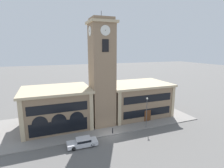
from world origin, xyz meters
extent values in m
plane|color=#605E5B|center=(0.00, 0.00, 0.00)|extent=(300.00, 300.00, 0.00)
cube|color=gray|center=(0.00, 7.31, 0.07)|extent=(40.32, 14.63, 0.15)
cube|color=#897056|center=(0.00, 5.26, 9.89)|extent=(4.36, 4.36, 19.79)
cube|color=tan|center=(0.00, 5.26, 20.01)|extent=(5.06, 5.06, 0.45)
cube|color=#897056|center=(0.00, 5.26, 20.54)|extent=(4.01, 4.01, 0.60)
cylinder|color=#4C4C51|center=(0.00, 5.26, 21.44)|extent=(0.10, 0.10, 1.20)
cylinder|color=silver|center=(0.00, 3.03, 18.39)|extent=(1.79, 0.10, 1.79)
cylinder|color=black|center=(0.00, 2.96, 18.39)|extent=(0.14, 0.04, 0.14)
cylinder|color=silver|center=(-2.23, 5.26, 18.39)|extent=(0.10, 1.79, 1.79)
cylinder|color=black|center=(-2.30, 5.26, 18.39)|extent=(0.04, 0.14, 0.14)
cube|color=black|center=(0.00, 3.04, 15.80)|extent=(1.22, 0.10, 2.20)
cube|color=#897056|center=(-8.65, 7.85, 3.61)|extent=(12.35, 9.55, 7.23)
cube|color=tan|center=(-8.65, 7.85, 7.45)|extent=(13.05, 10.25, 0.45)
cube|color=tan|center=(-14.48, 3.02, 3.61)|extent=(0.70, 0.16, 7.23)
cube|color=tan|center=(-2.83, 3.02, 3.61)|extent=(0.70, 0.16, 7.23)
cube|color=black|center=(-8.65, 3.04, 5.21)|extent=(10.13, 0.10, 1.59)
cube|color=black|center=(-8.65, 3.04, 1.74)|extent=(9.88, 0.10, 2.31)
cylinder|color=black|center=(-11.74, 3.03, 2.89)|extent=(2.54, 0.06, 2.54)
cylinder|color=black|center=(-8.65, 3.03, 2.89)|extent=(2.54, 0.06, 2.54)
cylinder|color=black|center=(-5.57, 3.03, 2.89)|extent=(2.54, 0.06, 2.54)
cube|color=#897056|center=(9.32, 7.85, 3.53)|extent=(13.68, 9.55, 7.05)
cube|color=tan|center=(9.32, 7.85, 7.28)|extent=(14.38, 10.25, 0.45)
cube|color=tan|center=(2.83, 3.02, 3.53)|extent=(0.70, 0.16, 7.05)
cube|color=tan|center=(15.81, 3.02, 3.53)|extent=(0.70, 0.16, 7.05)
cube|color=black|center=(9.32, 3.04, 5.08)|extent=(11.22, 0.10, 1.55)
cube|color=#5B3319|center=(9.32, 3.03, 1.27)|extent=(1.50, 0.12, 2.54)
cube|color=black|center=(9.32, 3.04, 2.03)|extent=(11.22, 0.10, 1.58)
cube|color=silver|center=(-5.58, -1.55, 0.51)|extent=(4.80, 1.97, 0.65)
cube|color=silver|center=(-5.39, -1.55, 1.07)|extent=(2.32, 1.73, 0.48)
cube|color=black|center=(-5.39, -1.55, 1.07)|extent=(2.23, 1.77, 0.36)
cylinder|color=black|center=(-7.08, -2.35, 0.33)|extent=(0.67, 0.23, 0.67)
cylinder|color=black|center=(-7.04, -0.69, 0.33)|extent=(0.67, 0.23, 0.67)
cylinder|color=black|center=(-4.12, -2.41, 0.33)|extent=(0.67, 0.23, 0.67)
cylinder|color=black|center=(-4.09, -0.75, 0.33)|extent=(0.67, 0.23, 0.67)
cylinder|color=#4C4C51|center=(7.42, 0.50, 2.97)|extent=(0.12, 0.12, 5.64)
sphere|color=silver|center=(7.42, 0.50, 5.97)|extent=(0.36, 0.36, 0.36)
cylinder|color=black|center=(0.37, 0.48, 0.60)|extent=(0.18, 0.18, 0.90)
sphere|color=black|center=(0.37, 0.48, 1.13)|extent=(0.16, 0.16, 0.16)
camera|label=1|loc=(-10.28, -26.90, 15.19)|focal=28.00mm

